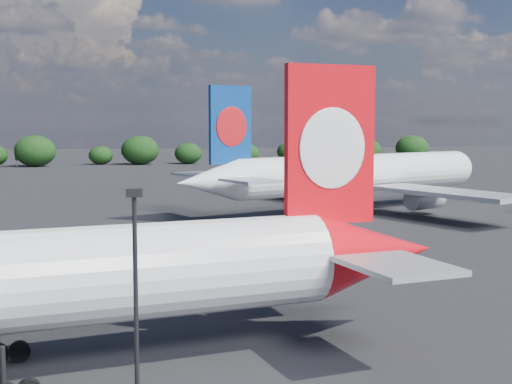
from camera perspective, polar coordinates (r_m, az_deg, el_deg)
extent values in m
plane|color=black|center=(98.02, -14.95, -2.13)|extent=(500.00, 500.00, 0.00)
cone|color=red|center=(43.65, 9.41, -4.79)|extent=(8.96, 6.52, 5.09)
cube|color=red|center=(41.43, 5.95, 3.77)|extent=(5.60, 1.55, 9.17)
ellipsoid|color=white|center=(41.16, 6.15, 3.51)|extent=(4.24, 1.00, 4.69)
ellipsoid|color=white|center=(41.70, 5.75, 3.54)|extent=(4.24, 1.00, 4.69)
cube|color=#A1A4A9|center=(37.86, 11.25, -5.80)|extent=(5.64, 6.86, 0.31)
cube|color=#A1A4A9|center=(47.44, 3.76, -3.39)|extent=(5.64, 6.86, 0.31)
cylinder|color=black|center=(35.35, -19.59, -13.53)|extent=(0.33, 0.33, 2.55)
cylinder|color=black|center=(41.50, -18.38, -12.01)|extent=(1.19, 0.66, 1.12)
cylinder|color=white|center=(104.13, 8.19, 1.49)|extent=(40.55, 21.42, 5.49)
sphere|color=white|center=(119.27, 15.58, 1.86)|extent=(7.21, 7.21, 5.49)
cone|color=white|center=(88.97, -3.84, 0.84)|extent=(10.24, 8.50, 5.49)
cube|color=navy|center=(90.39, -2.07, 5.38)|extent=(5.77, 2.87, 9.89)
ellipsoid|color=red|center=(90.11, -1.96, 5.26)|extent=(4.33, 2.01, 5.05)
ellipsoid|color=red|center=(90.67, -2.18, 5.26)|extent=(4.33, 2.01, 5.05)
cube|color=#A1A4A9|center=(85.02, -0.49, 0.92)|extent=(7.13, 8.00, 0.33)
cube|color=#A1A4A9|center=(95.24, -4.57, 1.41)|extent=(7.13, 8.00, 0.33)
cube|color=#A1A4A9|center=(96.00, 14.94, -0.04)|extent=(15.18, 23.01, 0.60)
cube|color=#A1A4A9|center=(116.48, 4.20, 1.10)|extent=(15.18, 23.01, 0.60)
cylinder|color=#A1A4A9|center=(101.38, 13.37, -0.52)|extent=(6.22, 4.88, 2.97)
cube|color=#A1A4A9|center=(101.31, 13.38, -0.09)|extent=(2.35, 1.25, 1.32)
cylinder|color=#A1A4A9|center=(113.83, 6.79, 0.25)|extent=(6.22, 4.88, 2.97)
cube|color=#A1A4A9|center=(113.76, 6.80, 0.64)|extent=(2.35, 1.25, 1.32)
cylinder|color=black|center=(100.59, 8.52, -0.86)|extent=(0.40, 0.40, 2.75)
cylinder|color=black|center=(100.72, 8.51, -1.45)|extent=(1.31, 0.93, 1.21)
cylinder|color=black|center=(99.90, 8.00, -1.50)|extent=(1.31, 0.93, 1.21)
cylinder|color=black|center=(105.47, 6.07, -0.53)|extent=(0.40, 0.40, 2.75)
cylinder|color=black|center=(105.59, 6.07, -1.09)|extent=(1.31, 0.93, 1.21)
cylinder|color=black|center=(104.81, 5.56, -1.13)|extent=(1.31, 0.93, 1.21)
cylinder|color=black|center=(116.25, 14.14, -0.12)|extent=(0.35, 0.35, 2.75)
cylinder|color=black|center=(116.36, 14.13, -0.66)|extent=(1.06, 0.74, 0.99)
cylinder|color=black|center=(25.21, -9.53, -12.30)|extent=(0.16, 0.16, 10.43)
cube|color=black|center=(24.11, -9.73, -0.07)|extent=(0.55, 0.30, 0.28)
cube|color=#125C28|center=(214.54, -17.96, 2.78)|extent=(6.00, 0.30, 2.60)
cylinder|color=gray|center=(214.95, -18.60, 2.18)|extent=(0.20, 0.20, 2.00)
cylinder|color=gray|center=(214.39, -17.27, 2.21)|extent=(0.20, 0.20, 2.00)
cube|color=orange|center=(219.23, -9.96, 3.23)|extent=(5.00, 0.30, 3.00)
cylinder|color=gray|center=(219.36, -9.95, 2.52)|extent=(0.30, 0.30, 2.50)
ellipsoid|color=black|center=(214.65, -17.26, 3.15)|extent=(11.76, 9.95, 9.05)
ellipsoid|color=black|center=(220.27, -12.32, 2.88)|extent=(7.24, 6.13, 5.57)
ellipsoid|color=black|center=(218.08, -9.26, 3.33)|extent=(11.34, 9.59, 8.72)
ellipsoid|color=black|center=(219.67, -5.45, 3.09)|extent=(8.38, 7.09, 6.44)
ellipsoid|color=black|center=(221.87, -0.72, 3.09)|extent=(7.82, 6.62, 6.01)
ellipsoid|color=black|center=(225.94, 2.79, 3.23)|extent=(8.83, 7.47, 6.79)
ellipsoid|color=black|center=(232.40, 6.54, 3.15)|extent=(7.63, 6.45, 5.87)
ellipsoid|color=black|center=(233.94, 8.91, 3.29)|extent=(9.25, 7.83, 7.12)
ellipsoid|color=black|center=(240.21, 12.37, 3.45)|extent=(11.02, 9.32, 8.48)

